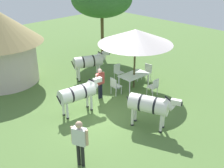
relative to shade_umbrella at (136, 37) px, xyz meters
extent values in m
plane|color=#507236|center=(-3.13, -0.64, -2.78)|extent=(36.00, 36.00, 0.00)
cylinder|color=beige|center=(-4.51, 5.58, -1.66)|extent=(3.67, 3.67, 2.24)
cylinder|color=#464124|center=(0.00, 0.00, -1.57)|extent=(0.10, 0.10, 2.42)
cone|color=beige|center=(0.00, 0.00, 0.00)|extent=(3.77, 3.77, 0.73)
cube|color=silver|center=(0.00, 0.00, -2.06)|extent=(1.59, 0.97, 0.04)
cylinder|color=silver|center=(-0.70, 0.42, -2.43)|extent=(0.06, 0.06, 0.70)
cylinder|color=silver|center=(0.73, 0.36, -2.43)|extent=(0.06, 0.06, 0.70)
cylinder|color=silver|center=(-0.73, -0.36, -2.43)|extent=(0.06, 0.06, 0.70)
cylinder|color=silver|center=(0.70, -0.42, -2.43)|extent=(0.06, 0.06, 0.70)
cube|color=white|center=(0.12, 1.22, -2.33)|extent=(0.48, 0.46, 0.04)
cube|color=white|center=(0.14, 1.41, -2.10)|extent=(0.44, 0.08, 0.45)
cylinder|color=white|center=(0.30, 1.02, -2.55)|extent=(0.04, 0.04, 0.45)
cylinder|color=white|center=(-0.08, 1.06, -2.55)|extent=(0.04, 0.04, 0.45)
cylinder|color=white|center=(0.33, 1.38, -2.55)|extent=(0.04, 0.04, 0.45)
cylinder|color=white|center=(-0.05, 1.42, -2.55)|extent=(0.04, 0.04, 0.45)
cube|color=silver|center=(-1.22, 0.11, -2.33)|extent=(0.46, 0.47, 0.04)
cube|color=silver|center=(-1.41, 0.12, -2.10)|extent=(0.08, 0.44, 0.45)
cylinder|color=silver|center=(-1.03, 0.28, -2.55)|extent=(0.04, 0.04, 0.45)
cylinder|color=silver|center=(-1.06, -0.10, -2.55)|extent=(0.04, 0.04, 0.45)
cylinder|color=silver|center=(-1.39, 0.31, -2.55)|extent=(0.04, 0.04, 0.45)
cylinder|color=silver|center=(-1.42, -0.07, -2.55)|extent=(0.04, 0.04, 0.45)
cube|color=white|center=(0.00, -1.23, -2.33)|extent=(0.44, 0.42, 0.04)
cube|color=white|center=(0.00, -1.42, -2.10)|extent=(0.44, 0.04, 0.45)
cylinder|color=white|center=(-0.19, -1.05, -2.55)|extent=(0.04, 0.04, 0.45)
cylinder|color=white|center=(0.19, -1.05, -2.55)|extent=(0.04, 0.04, 0.45)
cylinder|color=white|center=(-0.19, -1.41, -2.55)|extent=(0.04, 0.04, 0.45)
cylinder|color=white|center=(0.19, -1.41, -2.55)|extent=(0.04, 0.04, 0.45)
cube|color=white|center=(1.22, 0.15, -2.33)|extent=(0.47, 0.49, 0.04)
cube|color=white|center=(1.41, 0.17, -2.10)|extent=(0.09, 0.44, 0.45)
cylinder|color=white|center=(1.06, -0.06, -2.55)|extent=(0.04, 0.04, 0.45)
cylinder|color=white|center=(1.02, 0.31, -2.55)|extent=(0.04, 0.04, 0.45)
cylinder|color=white|center=(1.42, -0.02, -2.55)|extent=(0.04, 0.04, 0.45)
cylinder|color=white|center=(1.38, 0.36, -2.55)|extent=(0.04, 0.04, 0.45)
cylinder|color=black|center=(-2.16, 0.34, -2.39)|extent=(0.11, 0.11, 0.78)
cylinder|color=black|center=(-2.02, 0.35, -2.39)|extent=(0.11, 0.11, 0.78)
cube|color=#AC3F37|center=(-2.09, 0.34, -1.72)|extent=(0.43, 0.21, 0.55)
cylinder|color=#E4A89C|center=(-2.33, 0.34, -1.71)|extent=(0.08, 0.08, 0.52)
cylinder|color=#E4A89C|center=(-1.85, 0.35, -1.71)|extent=(0.08, 0.08, 0.52)
sphere|color=#E4A89C|center=(-2.09, 0.34, -1.32)|extent=(0.21, 0.21, 0.21)
cylinder|color=black|center=(-5.84, -2.70, -2.34)|extent=(0.13, 0.13, 0.87)
cylinder|color=black|center=(-5.78, -2.84, -2.34)|extent=(0.13, 0.13, 0.87)
cube|color=silver|center=(-5.81, -2.77, -1.60)|extent=(0.39, 0.52, 0.61)
cylinder|color=tan|center=(-5.92, -2.53, -1.59)|extent=(0.09, 0.09, 0.58)
cylinder|color=tan|center=(-5.70, -3.01, -1.59)|extent=(0.09, 0.09, 0.58)
sphere|color=tan|center=(-5.81, -2.77, -1.16)|extent=(0.23, 0.23, 0.23)
cylinder|color=silver|center=(-3.75, 0.02, -1.80)|extent=(1.68, 0.86, 0.64)
cylinder|color=black|center=(-4.07, 0.07, -1.80)|extent=(0.17, 0.66, 0.65)
cylinder|color=black|center=(-3.47, -0.02, -1.80)|extent=(0.17, 0.66, 0.65)
cylinder|color=silver|center=(-2.96, -0.09, -1.62)|extent=(0.57, 0.36, 0.49)
cube|color=silver|center=(-2.68, -0.13, -1.46)|extent=(0.42, 0.24, 0.20)
cube|color=black|center=(-2.50, -0.16, -1.49)|extent=(0.14, 0.14, 0.12)
cube|color=black|center=(-2.96, -0.09, -1.42)|extent=(0.37, 0.09, 0.28)
cylinder|color=silver|center=(-3.12, 0.11, -2.41)|extent=(0.11, 0.11, 0.74)
cylinder|color=black|center=(-3.12, 0.11, -2.75)|extent=(0.13, 0.13, 0.06)
cylinder|color=silver|center=(-3.17, -0.24, -2.41)|extent=(0.11, 0.11, 0.74)
cylinder|color=black|center=(-3.17, -0.24, -2.75)|extent=(0.13, 0.13, 0.06)
cylinder|color=silver|center=(-4.33, 0.29, -2.41)|extent=(0.11, 0.11, 0.74)
cylinder|color=black|center=(-4.33, 0.29, -2.75)|extent=(0.13, 0.13, 0.06)
cylinder|color=silver|center=(-4.38, -0.06, -2.41)|extent=(0.11, 0.11, 0.74)
cylinder|color=black|center=(-4.38, -0.06, -2.75)|extent=(0.13, 0.13, 0.06)
cylinder|color=black|center=(-4.60, 0.15, -1.90)|extent=(0.24, 0.08, 0.53)
cylinder|color=silver|center=(-2.38, -2.86, -1.73)|extent=(1.20, 1.72, 0.67)
cylinder|color=black|center=(-2.50, -2.57, -1.73)|extent=(0.67, 0.33, 0.69)
cylinder|color=black|center=(-2.28, -3.13, -1.73)|extent=(0.67, 0.33, 0.69)
cylinder|color=silver|center=(-2.10, -3.60, -1.55)|extent=(0.48, 0.62, 0.51)
cube|color=silver|center=(-1.99, -3.86, -1.39)|extent=(0.31, 0.44, 0.20)
cube|color=black|center=(-1.93, -4.03, -1.42)|extent=(0.16, 0.16, 0.12)
cube|color=black|center=(-2.10, -3.60, -1.35)|extent=(0.17, 0.36, 0.28)
cylinder|color=silver|center=(-1.99, -3.35, -2.38)|extent=(0.11, 0.11, 0.79)
cylinder|color=black|center=(-1.99, -3.35, -2.75)|extent=(0.13, 0.13, 0.06)
cylinder|color=silver|center=(-2.34, -3.49, -2.38)|extent=(0.11, 0.11, 0.79)
cylinder|color=black|center=(-2.34, -3.49, -2.75)|extent=(0.13, 0.13, 0.06)
cylinder|color=silver|center=(-2.43, -2.24, -2.38)|extent=(0.11, 0.11, 0.79)
cylinder|color=black|center=(-2.43, -2.24, -2.75)|extent=(0.13, 0.13, 0.06)
cylinder|color=silver|center=(-2.78, -2.37, -2.38)|extent=(0.11, 0.11, 0.79)
cylinder|color=black|center=(-2.78, -2.37, -2.75)|extent=(0.13, 0.13, 0.06)
cylinder|color=black|center=(-2.69, -2.08, -1.83)|extent=(0.13, 0.24, 0.53)
cylinder|color=silver|center=(-0.98, 2.58, -1.74)|extent=(1.70, 1.17, 0.65)
cylinder|color=black|center=(-1.28, 2.69, -1.74)|extent=(0.31, 0.64, 0.66)
cylinder|color=black|center=(-0.72, 2.47, -1.74)|extent=(0.31, 0.64, 0.66)
cylinder|color=silver|center=(-0.25, 2.29, -1.56)|extent=(0.60, 0.46, 0.50)
cube|color=silver|center=(0.01, 2.19, -1.40)|extent=(0.44, 0.31, 0.20)
cube|color=black|center=(0.18, 2.13, -1.43)|extent=(0.16, 0.16, 0.12)
cube|color=black|center=(-0.25, 2.29, -1.36)|extent=(0.36, 0.17, 0.28)
cylinder|color=silver|center=(-0.36, 2.53, -2.38)|extent=(0.11, 0.11, 0.79)
cylinder|color=black|center=(-0.36, 2.53, -2.75)|extent=(0.13, 0.13, 0.06)
cylinder|color=silver|center=(-0.49, 2.19, -2.38)|extent=(0.11, 0.11, 0.79)
cylinder|color=black|center=(-0.49, 2.19, -2.75)|extent=(0.13, 0.13, 0.06)
cylinder|color=silver|center=(-1.48, 2.96, -2.38)|extent=(0.11, 0.11, 0.79)
cylinder|color=black|center=(-1.48, 2.96, -2.75)|extent=(0.13, 0.13, 0.06)
cylinder|color=silver|center=(-1.60, 2.63, -2.38)|extent=(0.11, 0.11, 0.79)
cylinder|color=black|center=(-1.60, 2.63, -2.75)|extent=(0.13, 0.13, 0.06)
cylinder|color=black|center=(-1.76, 2.88, -1.84)|extent=(0.24, 0.13, 0.53)
cylinder|color=brown|center=(2.18, 4.81, -1.38)|extent=(0.21, 0.21, 2.80)
camera|label=1|loc=(-10.27, -8.80, 3.75)|focal=44.87mm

